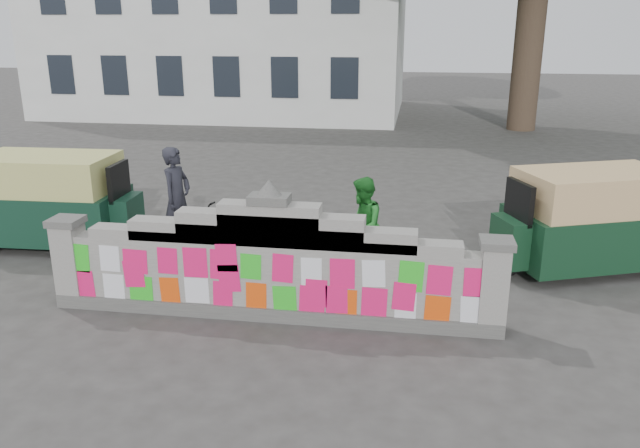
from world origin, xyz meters
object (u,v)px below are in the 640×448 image
object	(u,v)px
cyclist_rider	(178,212)
rickshaw_left	(53,199)
pedestrian	(362,226)
rickshaw_right	(588,219)
cyclist_bike	(180,231)

from	to	relation	value
cyclist_rider	rickshaw_left	world-z (taller)	cyclist_rider
cyclist_rider	pedestrian	size ratio (longest dim) A/B	1.08
rickshaw_right	pedestrian	bearing A→B (deg)	-9.69
cyclist_bike	pedestrian	distance (m)	3.24
pedestrian	rickshaw_right	size ratio (longest dim) A/B	0.52
rickshaw_left	rickshaw_right	size ratio (longest dim) A/B	0.99
cyclist_bike	pedestrian	size ratio (longest dim) A/B	1.21
rickshaw_left	cyclist_rider	bearing A→B (deg)	-10.44
cyclist_rider	rickshaw_left	bearing A→B (deg)	93.97
pedestrian	rickshaw_right	bearing A→B (deg)	100.61
pedestrian	rickshaw_left	xyz separation A→B (m)	(-5.79, 0.50, 0.08)
cyclist_bike	rickshaw_left	bearing A→B (deg)	93.97
cyclist_bike	pedestrian	bearing A→B (deg)	-80.12
cyclist_bike	rickshaw_left	xyz separation A→B (m)	(-2.57, 0.37, 0.37)
cyclist_bike	cyclist_rider	size ratio (longest dim) A/B	1.12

